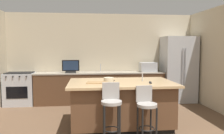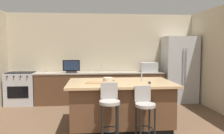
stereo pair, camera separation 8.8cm
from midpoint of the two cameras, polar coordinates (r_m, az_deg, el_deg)
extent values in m
cube|color=beige|center=(6.80, -2.98, 2.49)|extent=(6.07, 0.12, 2.62)
cube|color=brown|center=(6.52, -3.40, -5.41)|extent=(3.68, 0.60, 0.86)
cube|color=#9E9384|center=(6.45, -3.42, -1.50)|extent=(3.71, 0.62, 0.04)
cube|color=black|center=(4.69, 1.78, -14.35)|extent=(1.86, 1.06, 0.09)
cube|color=brown|center=(4.57, 1.79, -9.19)|extent=(1.94, 1.14, 0.78)
cube|color=tan|center=(4.48, 1.80, -4.07)|extent=(2.10, 1.30, 0.04)
cube|color=#B7BABF|center=(6.90, 16.31, -0.54)|extent=(0.94, 0.72, 1.93)
cylinder|color=gray|center=(6.52, 17.32, -0.02)|extent=(0.02, 0.02, 1.06)
cylinder|color=gray|center=(6.55, 17.96, -0.01)|extent=(0.02, 0.02, 1.06)
cube|color=#B7BABF|center=(6.79, -22.86, -5.21)|extent=(0.79, 0.60, 0.90)
cube|color=black|center=(6.51, -23.62, -6.05)|extent=(0.55, 0.01, 0.32)
cube|color=black|center=(6.73, -22.99, -1.37)|extent=(0.71, 0.50, 0.02)
cylinder|color=black|center=(6.52, -25.96, -2.27)|extent=(0.04, 0.03, 0.04)
cylinder|color=black|center=(6.47, -24.51, -2.28)|extent=(0.04, 0.03, 0.04)
cylinder|color=black|center=(6.41, -23.03, -2.29)|extent=(0.04, 0.03, 0.04)
cylinder|color=black|center=(6.37, -21.53, -2.29)|extent=(0.04, 0.03, 0.04)
cube|color=#B7BABF|center=(6.66, 8.83, -0.01)|extent=(0.48, 0.36, 0.27)
cube|color=black|center=(6.41, -10.93, -1.23)|extent=(0.29, 0.16, 0.05)
cube|color=black|center=(6.40, -10.95, 0.38)|extent=(0.48, 0.05, 0.31)
cube|color=#1E2D47|center=(6.37, -10.97, 0.36)|extent=(0.42, 0.01, 0.26)
cylinder|color=#B2B2B7|center=(6.54, -3.34, -0.20)|extent=(0.02, 0.02, 0.24)
cylinder|color=#B2B2B7|center=(4.55, 7.26, -2.31)|extent=(0.02, 0.02, 0.22)
cylinder|color=gray|center=(3.66, -0.82, -9.09)|extent=(0.34, 0.34, 0.05)
cube|color=gray|center=(3.77, -0.99, -6.10)|extent=(0.29, 0.04, 0.28)
cylinder|color=black|center=(3.64, -2.67, -15.17)|extent=(0.03, 0.03, 0.68)
cylinder|color=black|center=(3.65, 1.30, -15.07)|extent=(0.03, 0.03, 0.68)
cylinder|color=black|center=(3.87, -2.81, -13.94)|extent=(0.03, 0.03, 0.68)
cylinder|color=black|center=(3.88, 0.91, -13.85)|extent=(0.03, 0.03, 0.68)
torus|color=black|center=(3.79, -0.82, -15.71)|extent=(0.28, 0.28, 0.02)
cylinder|color=gray|center=(3.81, 8.33, -9.64)|extent=(0.34, 0.34, 0.05)
cube|color=gray|center=(3.91, 7.57, -6.78)|extent=(0.29, 0.07, 0.28)
cylinder|color=black|center=(3.76, 7.15, -15.11)|extent=(0.03, 0.03, 0.61)
cylinder|color=black|center=(3.84, 10.71, -14.70)|extent=(0.03, 0.03, 0.61)
cylinder|color=black|center=(3.98, 5.93, -13.97)|extent=(0.03, 0.03, 0.61)
cylinder|color=black|center=(4.06, 9.30, -13.62)|extent=(0.03, 0.03, 0.61)
torus|color=black|center=(3.93, 8.26, -15.36)|extent=(0.28, 0.28, 0.02)
cylinder|color=beige|center=(4.44, -1.41, -3.29)|extent=(0.20, 0.20, 0.09)
cube|color=black|center=(4.59, -0.60, -3.53)|extent=(0.14, 0.16, 0.01)
cube|color=black|center=(4.36, 9.26, -3.96)|extent=(0.08, 0.18, 0.02)
cube|color=#A87F51|center=(4.35, -4.43, -3.95)|extent=(0.43, 0.33, 0.02)
camera|label=1|loc=(0.04, -90.46, -0.04)|focal=35.57mm
camera|label=2|loc=(0.04, 89.54, 0.04)|focal=35.57mm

